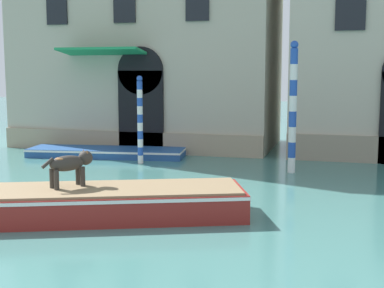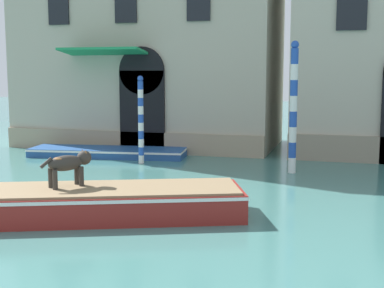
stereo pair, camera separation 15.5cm
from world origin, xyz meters
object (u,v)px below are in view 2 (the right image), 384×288
dog_on_deck (69,163)px  mooring_pole_2 (141,119)px  boat_moored_near_palazzo (108,152)px  boat_foreground (87,202)px  mooring_pole_0 (293,107)px

dog_on_deck → mooring_pole_2: mooring_pole_2 is taller
dog_on_deck → boat_moored_near_palazzo: (-3.13, 8.80, -1.13)m
boat_moored_near_palazzo → boat_foreground: bearing=-75.7°
mooring_pole_0 → mooring_pole_2: bearing=176.6°
boat_foreground → mooring_pole_0: mooring_pole_0 is taller
dog_on_deck → mooring_pole_2: bearing=45.1°
boat_foreground → mooring_pole_0: 8.66m
mooring_pole_2 → boat_moored_near_palazzo: bearing=149.0°
boat_moored_near_palazzo → mooring_pole_2: bearing=-38.8°
dog_on_deck → mooring_pole_0: 8.70m
boat_foreground → mooring_pole_0: size_ratio=1.70×
boat_foreground → dog_on_deck: 1.04m
dog_on_deck → boat_moored_near_palazzo: size_ratio=0.17×
boat_moored_near_palazzo → mooring_pole_0: mooring_pole_0 is taller
boat_foreground → boat_moored_near_palazzo: size_ratio=1.17×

